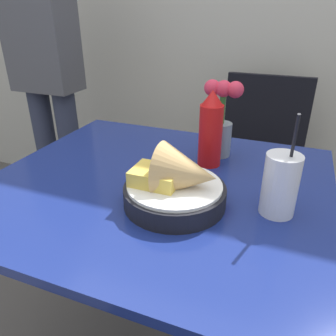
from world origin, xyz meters
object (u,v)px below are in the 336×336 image
object	(u,v)px
person_standing	(44,57)
chair_far_window	(259,154)
drink_cup	(280,187)
flower_vase	(221,119)
ketchup_bottle	(211,130)
food_basket	(178,185)

from	to	relation	value
person_standing	chair_far_window	bearing A→B (deg)	12.41
drink_cup	flower_vase	size ratio (longest dim) A/B	1.04
chair_far_window	ketchup_bottle	world-z (taller)	ketchup_bottle
food_basket	drink_cup	distance (m)	0.23
ketchup_bottle	person_standing	xyz separation A→B (m)	(-0.94, 0.43, 0.11)
ketchup_bottle	drink_cup	size ratio (longest dim) A/B	0.91
chair_far_window	person_standing	xyz separation A→B (m)	(-1.03, -0.23, 0.44)
chair_far_window	person_standing	size ratio (longest dim) A/B	0.54
flower_vase	person_standing	xyz separation A→B (m)	(-0.95, 0.35, 0.10)
ketchup_bottle	food_basket	bearing A→B (deg)	-92.05
ketchup_bottle	person_standing	bearing A→B (deg)	155.57
drink_cup	person_standing	bearing A→B (deg)	151.66
chair_far_window	drink_cup	bearing A→B (deg)	-81.85
food_basket	person_standing	world-z (taller)	person_standing
chair_far_window	food_basket	world-z (taller)	food_basket
chair_far_window	drink_cup	size ratio (longest dim) A/B	3.65
chair_far_window	food_basket	bearing A→B (deg)	-96.37
food_basket	person_standing	distance (m)	1.16
chair_far_window	ketchup_bottle	distance (m)	0.74
food_basket	ketchup_bottle	distance (m)	0.25
drink_cup	person_standing	xyz separation A→B (m)	(-1.15, 0.62, 0.15)
flower_vase	person_standing	bearing A→B (deg)	159.95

